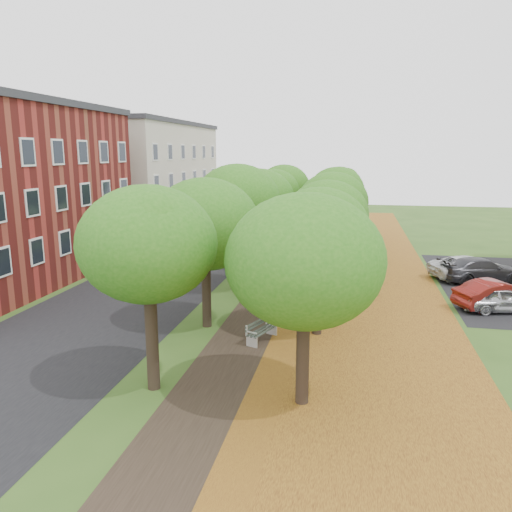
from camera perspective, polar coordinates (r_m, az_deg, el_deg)
The scene contains 12 objects.
ground at distance 16.40m, azimuth -4.17°, elevation -15.49°, with size 120.00×120.00×0.00m, color #2D4C19.
street_asphalt at distance 32.09m, azimuth -10.08°, elevation -1.90°, with size 8.00×70.00×0.01m, color black.
footpath at distance 30.25m, azimuth 3.31°, elevation -2.57°, with size 3.20×70.00×0.01m, color black.
leaf_verge at distance 30.01m, azimuth 12.82°, elevation -2.97°, with size 7.50×70.00×0.01m, color #9D6A1D.
tree_row_west at distance 29.83m, azimuth -0.80°, elevation 6.04°, with size 4.38×34.38×6.39m.
tree_row_east at distance 29.22m, azimuth 8.50°, elevation 5.79°, with size 4.38×34.38×6.39m.
building_cream at distance 51.53m, azimuth -13.02°, elevation 8.97°, with size 10.30×20.30×10.40m.
bench at distance 20.41m, azimuth 0.56°, elevation -8.51°, with size 1.06×1.79×0.82m.
car_silver at distance 26.64m, azimuth 26.16°, elevation -4.38°, with size 1.51×3.76×1.28m, color #ACACB0.
car_red at distance 27.02m, azimuth 25.95°, elevation -4.00°, with size 1.49×4.27×1.41m, color maroon.
car_grey at distance 32.17m, azimuth 24.35°, elevation -1.46°, with size 1.99×4.89×1.42m, color #333439.
car_white at distance 32.64m, azimuth 23.36°, elevation -1.24°, with size 2.27×4.93×1.37m, color silver.
Camera 1 is at (3.93, -14.03, 7.52)m, focal length 35.00 mm.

